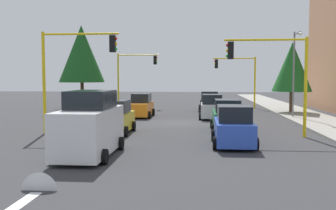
{
  "coord_description": "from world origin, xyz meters",
  "views": [
    {
      "loc": [
        27.54,
        1.73,
        3.33
      ],
      "look_at": [
        -1.56,
        -0.83,
        1.2
      ],
      "focal_mm": 40.42,
      "sensor_mm": 36.0,
      "label": 1
    }
  ],
  "objects_px": {
    "car_yellow": "(116,118)",
    "car_blue": "(234,127)",
    "car_green": "(227,117)",
    "street_lamp_curbside": "(295,65)",
    "traffic_signal_far_left": "(238,72)",
    "traffic_signal_far_right": "(134,70)",
    "traffic_signal_near_right": "(73,62)",
    "car_silver": "(212,107)",
    "car_orange": "(141,106)",
    "delivery_van_white": "(90,126)",
    "tree_roadside_mid": "(292,67)",
    "tree_opposite_side": "(82,54)",
    "traffic_signal_near_left": "(273,66)",
    "car_black": "(209,102)"
  },
  "relations": [
    {
      "from": "traffic_signal_near_right",
      "to": "delivery_van_white",
      "type": "relative_size",
      "value": 1.25
    },
    {
      "from": "traffic_signal_far_right",
      "to": "traffic_signal_near_right",
      "type": "xyz_separation_m",
      "value": [
        20.0,
        -0.0,
        0.02
      ]
    },
    {
      "from": "traffic_signal_near_right",
      "to": "car_silver",
      "type": "bearing_deg",
      "value": 137.9
    },
    {
      "from": "traffic_signal_near_left",
      "to": "car_yellow",
      "type": "height_order",
      "value": "traffic_signal_near_left"
    },
    {
      "from": "street_lamp_curbside",
      "to": "car_blue",
      "type": "relative_size",
      "value": 1.79
    },
    {
      "from": "traffic_signal_near_right",
      "to": "car_black",
      "type": "bearing_deg",
      "value": 151.79
    },
    {
      "from": "delivery_van_white",
      "to": "car_blue",
      "type": "distance_m",
      "value": 6.96
    },
    {
      "from": "traffic_signal_far_right",
      "to": "car_green",
      "type": "bearing_deg",
      "value": 26.92
    },
    {
      "from": "tree_roadside_mid",
      "to": "delivery_van_white",
      "type": "height_order",
      "value": "tree_roadside_mid"
    },
    {
      "from": "traffic_signal_near_right",
      "to": "car_silver",
      "type": "xyz_separation_m",
      "value": [
        -9.23,
        8.34,
        -3.33
      ]
    },
    {
      "from": "traffic_signal_far_left",
      "to": "car_green",
      "type": "relative_size",
      "value": 1.38
    },
    {
      "from": "car_orange",
      "to": "car_blue",
      "type": "distance_m",
      "value": 14.68
    },
    {
      "from": "traffic_signal_near_right",
      "to": "street_lamp_curbside",
      "type": "xyz_separation_m",
      "value": [
        -9.61,
        14.95,
        0.12
      ]
    },
    {
      "from": "car_blue",
      "to": "traffic_signal_far_right",
      "type": "bearing_deg",
      "value": -158.5
    },
    {
      "from": "car_green",
      "to": "car_yellow",
      "type": "relative_size",
      "value": 1.0
    },
    {
      "from": "traffic_signal_near_right",
      "to": "street_lamp_curbside",
      "type": "height_order",
      "value": "street_lamp_curbside"
    },
    {
      "from": "tree_roadside_mid",
      "to": "car_orange",
      "type": "height_order",
      "value": "tree_roadside_mid"
    },
    {
      "from": "tree_roadside_mid",
      "to": "traffic_signal_near_right",
      "type": "bearing_deg",
      "value": -48.36
    },
    {
      "from": "traffic_signal_far_right",
      "to": "car_green",
      "type": "relative_size",
      "value": 1.49
    },
    {
      "from": "traffic_signal_near_right",
      "to": "car_green",
      "type": "height_order",
      "value": "traffic_signal_near_right"
    },
    {
      "from": "tree_opposite_side",
      "to": "car_silver",
      "type": "bearing_deg",
      "value": 57.17
    },
    {
      "from": "traffic_signal_far_right",
      "to": "tree_opposite_side",
      "type": "bearing_deg",
      "value": -69.18
    },
    {
      "from": "traffic_signal_far_left",
      "to": "car_green",
      "type": "height_order",
      "value": "traffic_signal_far_left"
    },
    {
      "from": "street_lamp_curbside",
      "to": "car_yellow",
      "type": "xyz_separation_m",
      "value": [
        9.12,
        -12.54,
        -3.45
      ]
    },
    {
      "from": "tree_opposite_side",
      "to": "street_lamp_curbside",
      "type": "bearing_deg",
      "value": 67.45
    },
    {
      "from": "tree_opposite_side",
      "to": "car_yellow",
      "type": "bearing_deg",
      "value": 23.62
    },
    {
      "from": "traffic_signal_far_right",
      "to": "street_lamp_curbside",
      "type": "relative_size",
      "value": 0.85
    },
    {
      "from": "car_silver",
      "to": "car_yellow",
      "type": "bearing_deg",
      "value": -34.19
    },
    {
      "from": "traffic_signal_far_right",
      "to": "tree_roadside_mid",
      "type": "height_order",
      "value": "tree_roadside_mid"
    },
    {
      "from": "traffic_signal_far_right",
      "to": "delivery_van_white",
      "type": "distance_m",
      "value": 26.32
    },
    {
      "from": "tree_roadside_mid",
      "to": "car_blue",
      "type": "xyz_separation_m",
      "value": [
        17.0,
        -6.68,
        -3.38
      ]
    },
    {
      "from": "car_yellow",
      "to": "car_blue",
      "type": "height_order",
      "value": "same"
    },
    {
      "from": "delivery_van_white",
      "to": "traffic_signal_far_left",
      "type": "bearing_deg",
      "value": 161.64
    },
    {
      "from": "street_lamp_curbside",
      "to": "traffic_signal_far_left",
      "type": "bearing_deg",
      "value": -161.26
    },
    {
      "from": "car_orange",
      "to": "delivery_van_white",
      "type": "bearing_deg",
      "value": 1.37
    },
    {
      "from": "traffic_signal_near_right",
      "to": "car_green",
      "type": "bearing_deg",
      "value": 103.05
    },
    {
      "from": "traffic_signal_near_right",
      "to": "tree_opposite_side",
      "type": "relative_size",
      "value": 0.68
    },
    {
      "from": "traffic_signal_near_right",
      "to": "traffic_signal_near_left",
      "type": "xyz_separation_m",
      "value": [
        0.0,
        11.43,
        -0.28
      ]
    },
    {
      "from": "traffic_signal_near_left",
      "to": "street_lamp_curbside",
      "type": "distance_m",
      "value": 10.24
    },
    {
      "from": "traffic_signal_near_right",
      "to": "traffic_signal_far_left",
      "type": "xyz_separation_m",
      "value": [
        -20.0,
        11.42,
        -0.3
      ]
    },
    {
      "from": "traffic_signal_far_right",
      "to": "street_lamp_curbside",
      "type": "xyz_separation_m",
      "value": [
        10.39,
        14.94,
        0.14
      ]
    },
    {
      "from": "traffic_signal_far_left",
      "to": "car_green",
      "type": "xyz_separation_m",
      "value": [
        17.89,
        -2.33,
        -3.03
      ]
    },
    {
      "from": "tree_opposite_side",
      "to": "car_green",
      "type": "relative_size",
      "value": 2.22
    },
    {
      "from": "delivery_van_white",
      "to": "car_orange",
      "type": "height_order",
      "value": "delivery_van_white"
    },
    {
      "from": "traffic_signal_far_right",
      "to": "car_green",
      "type": "distance_m",
      "value": 20.34
    },
    {
      "from": "traffic_signal_far_right",
      "to": "traffic_signal_far_left",
      "type": "xyz_separation_m",
      "value": [
        -0.0,
        11.42,
        -0.28
      ]
    },
    {
      "from": "car_black",
      "to": "car_silver",
      "type": "distance_m",
      "value": 6.19
    },
    {
      "from": "tree_roadside_mid",
      "to": "car_blue",
      "type": "distance_m",
      "value": 18.57
    },
    {
      "from": "car_yellow",
      "to": "traffic_signal_far_right",
      "type": "bearing_deg",
      "value": -172.99
    },
    {
      "from": "car_blue",
      "to": "traffic_signal_far_left",
      "type": "bearing_deg",
      "value": 174.14
    }
  ]
}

